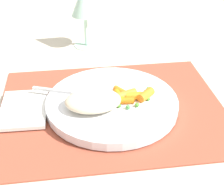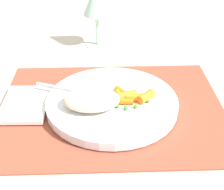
# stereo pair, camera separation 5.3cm
# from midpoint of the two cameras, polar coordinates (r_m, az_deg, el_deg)

# --- Properties ---
(ground_plane) EXTENTS (2.40, 2.40, 0.00)m
(ground_plane) POSITION_cam_midpoint_polar(r_m,az_deg,el_deg) (0.66, -2.30, -2.50)
(ground_plane) COLOR beige
(placemat) EXTENTS (0.45, 0.35, 0.01)m
(placemat) POSITION_cam_midpoint_polar(r_m,az_deg,el_deg) (0.66, -2.31, -2.29)
(placemat) COLOR #9E4733
(placemat) RESTS_ON ground_plane
(plate) EXTENTS (0.26, 0.26, 0.02)m
(plate) POSITION_cam_midpoint_polar(r_m,az_deg,el_deg) (0.66, -2.33, -1.44)
(plate) COLOR white
(plate) RESTS_ON placemat
(rice_mound) EXTENTS (0.11, 0.08, 0.03)m
(rice_mound) POSITION_cam_midpoint_polar(r_m,az_deg,el_deg) (0.62, -5.78, -1.06)
(rice_mound) COLOR beige
(rice_mound) RESTS_ON plate
(carrot_portion) EXTENTS (0.10, 0.06, 0.02)m
(carrot_portion) POSITION_cam_midpoint_polar(r_m,az_deg,el_deg) (0.65, 0.79, -0.18)
(carrot_portion) COLOR orange
(carrot_portion) RESTS_ON plate
(pea_scatter) EXTENTS (0.09, 0.07, 0.01)m
(pea_scatter) POSITION_cam_midpoint_polar(r_m,az_deg,el_deg) (0.64, 0.76, -0.94)
(pea_scatter) COLOR #53B336
(pea_scatter) RESTS_ON plate
(fork) EXTENTS (0.20, 0.08, 0.01)m
(fork) POSITION_cam_midpoint_polar(r_m,az_deg,el_deg) (0.66, -5.93, -0.12)
(fork) COLOR silver
(fork) RESTS_ON plate
(wine_glass) EXTENTS (0.07, 0.07, 0.17)m
(wine_glass) POSITION_cam_midpoint_polar(r_m,az_deg,el_deg) (0.89, -6.57, 15.79)
(wine_glass) COLOR #B2E0CC
(wine_glass) RESTS_ON ground_plane
(napkin) EXTENTS (0.09, 0.13, 0.01)m
(napkin) POSITION_cam_midpoint_polar(r_m,az_deg,el_deg) (0.68, -17.31, -2.40)
(napkin) COLOR white
(napkin) RESTS_ON placemat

